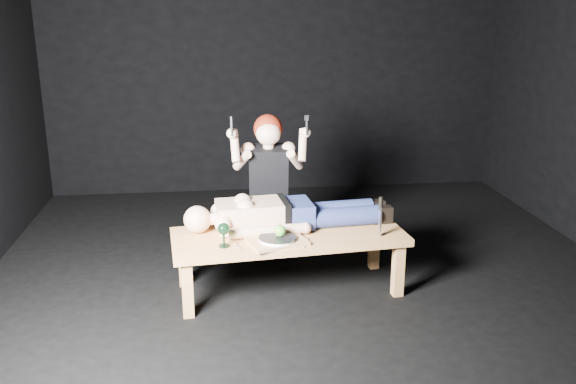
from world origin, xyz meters
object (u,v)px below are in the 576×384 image
object	(u,v)px
lying_man	(291,210)
goblet	(224,235)
kneeling_woman	(268,186)
serving_tray	(277,241)
carving_knife	(380,217)
table	(289,262)

from	to	relation	value
lying_man	goblet	bearing A→B (deg)	-150.38
kneeling_woman	goblet	distance (m)	0.91
serving_tray	kneeling_woman	bearing A→B (deg)	89.38
kneeling_woman	carving_knife	size ratio (longest dim) A/B	4.34
table	carving_knife	bearing A→B (deg)	-16.84
kneeling_woman	serving_tray	xyz separation A→B (m)	(-0.01, -0.80, -0.17)
table	goblet	world-z (taller)	goblet
goblet	kneeling_woman	bearing A→B (deg)	65.32
serving_tray	carving_knife	world-z (taller)	carving_knife
kneeling_woman	serving_tray	size ratio (longest dim) A/B	3.28
goblet	carving_knife	size ratio (longest dim) A/B	0.59
kneeling_woman	serving_tray	bearing A→B (deg)	-87.54
serving_tray	lying_man	bearing A→B (deg)	67.59
goblet	carving_knife	distance (m)	1.12
lying_man	kneeling_woman	xyz separation A→B (m)	(-0.13, 0.47, 0.06)
kneeling_woman	goblet	size ratio (longest dim) A/B	7.36
goblet	carving_knife	xyz separation A→B (m)	(1.11, 0.07, 0.06)
table	lying_man	xyz separation A→B (m)	(0.03, 0.16, 0.35)
table	serving_tray	xyz separation A→B (m)	(-0.10, -0.18, 0.24)
goblet	lying_man	bearing A→B (deg)	35.20
table	lying_man	size ratio (longest dim) A/B	1.03
serving_tray	goblet	xyz separation A→B (m)	(-0.37, -0.03, 0.07)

